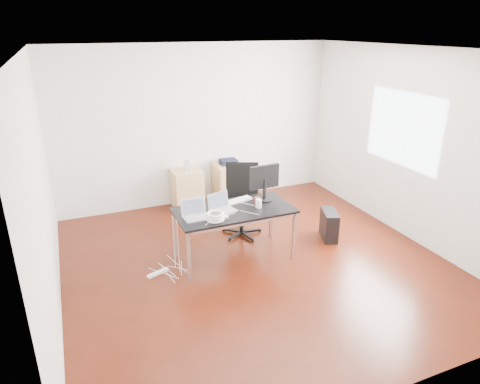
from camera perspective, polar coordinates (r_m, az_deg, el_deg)
name	(u,v)px	position (r m, az deg, el deg)	size (l,w,h in m)	color
room_shell	(259,165)	(5.42, 2.60, 3.56)	(5.00, 5.00, 5.00)	#350F06
desk	(234,213)	(5.82, -0.82, -2.79)	(1.60, 0.80, 0.73)	black
office_chair	(242,196)	(6.56, 0.23, -0.59)	(0.63, 0.65, 1.08)	black
filing_cabinet_left	(187,189)	(7.63, -7.07, 0.40)	(0.50, 0.50, 0.70)	tan
filing_cabinet_right	(229,183)	(7.86, -1.51, 1.21)	(0.50, 0.50, 0.70)	tan
pc_tower	(329,225)	(6.67, 11.79, -4.31)	(0.20, 0.45, 0.44)	black
wastebasket	(196,199)	(7.71, -5.85, -0.98)	(0.24, 0.24, 0.28)	black
power_strip	(158,273)	(5.82, -10.87, -10.55)	(0.30, 0.06, 0.04)	white
laptop_left	(196,213)	(5.56, -5.95, -2.85)	(0.34, 0.27, 0.23)	silver
laptop_right	(221,207)	(5.74, -2.49, -1.99)	(0.39, 0.33, 0.23)	silver
monitor	(264,181)	(6.03, 3.26, 1.53)	(0.45, 0.26, 0.51)	black
keyboard	(238,201)	(6.05, -0.30, -1.14)	(0.44, 0.14, 0.02)	white
cup_white	(259,204)	(5.83, 2.49, -1.54)	(0.08, 0.08, 0.12)	white
cup_brown	(257,201)	(5.95, 2.26, -1.15)	(0.08, 0.08, 0.10)	#5F2920
cable_coil	(215,217)	(5.46, -3.32, -3.29)	(0.24, 0.24, 0.11)	white
power_adapter	(226,217)	(5.54, -1.95, -3.33)	(0.07, 0.07, 0.03)	white
speaker	(187,166)	(7.46, -7.10, 3.49)	(0.09, 0.08, 0.18)	#9E9E9E
navy_garment	(228,162)	(7.78, -1.55, 4.06)	(0.30, 0.24, 0.09)	black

